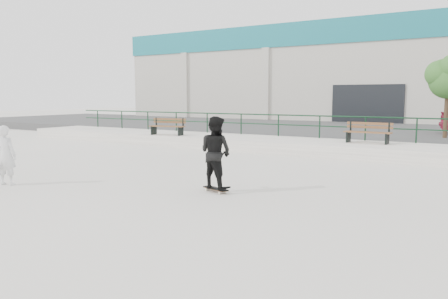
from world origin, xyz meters
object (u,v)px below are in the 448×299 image
Objects in this scene: standing_skater at (216,152)px; seated_skater at (6,155)px; skateboard at (216,189)px; bench_right at (368,133)px; bench_left at (168,127)px.

seated_skater is (-5.25, -2.18, -0.19)m from standing_skater.
skateboard is 0.45× the size of standing_skater.
seated_skater is (-6.89, -11.07, -0.11)m from bench_right.
standing_skater is 5.69m from seated_skater.
standing_skater is at bearing -177.32° from seated_skater.
bench_left is at bearing -96.60° from seated_skater.
standing_skater reaches higher than bench_right.
bench_right is 2.30× the size of skateboard.
bench_left is 1.14× the size of seated_skater.
skateboard is at bearing -54.37° from bench_left.
standing_skater is at bearing -54.37° from bench_left.
seated_skater reaches higher than skateboard.
bench_left is 9.29m from bench_right.
bench_right is (9.20, 1.23, 0.01)m from bench_left.
standing_skater is 1.11× the size of seated_skater.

